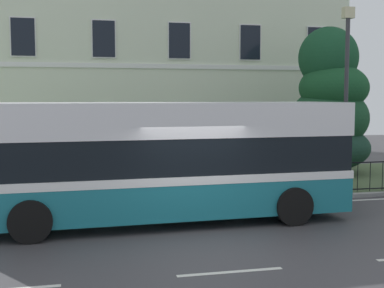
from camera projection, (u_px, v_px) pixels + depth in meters
ground_plane at (192, 230)px, 12.56m from camera, size 60.00×56.00×0.18m
georgian_townhouse at (159, 27)px, 28.01m from camera, size 16.76×10.79×13.53m
iron_verge_railing at (231, 181)px, 15.92m from camera, size 14.01×0.04×0.97m
evergreen_tree at (328, 112)px, 20.89m from camera, size 3.65×3.65×5.83m
single_decker_bus at (161, 159)px, 13.22m from camera, size 9.60×2.86×3.04m
street_lamp_post at (346, 84)px, 17.31m from camera, size 0.36×0.24×5.99m
litter_bin at (189, 177)px, 16.54m from camera, size 0.46×0.46×1.08m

